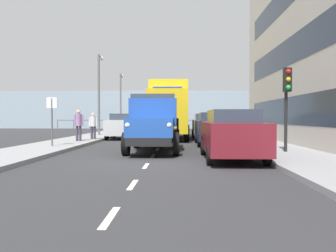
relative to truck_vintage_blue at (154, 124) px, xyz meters
The scene contains 18 objects.
ground_plane 6.91m from the truck_vintage_blue, 90.64° to the right, with size 80.00×80.00×0.00m, color #2D2D30.
sidewalk_left 8.66m from the truck_vintage_blue, 127.51° to the right, with size 2.78×40.69×0.15m, color gray.
sidewalk_right 8.57m from the truck_vintage_blue, 53.31° to the right, with size 2.78×40.69×0.15m, color gray.
road_centreline_markings 6.42m from the truck_vintage_blue, 90.69° to the right, with size 0.12×37.36×0.01m.
sea_horizon 30.19m from the truck_vintage_blue, 90.14° to the right, with size 80.00×0.80×5.00m, color #8C9EAD.
seawall_railing 26.56m from the truck_vintage_blue, 90.16° to the right, with size 28.08×0.08×1.20m.
truck_vintage_blue is the anchor object (origin of this frame).
lorry_cargo_yellow 8.86m from the truck_vintage_blue, 92.47° to the right, with size 2.58×8.20×3.87m.
car_maroon_kerbside_near 3.78m from the truck_vintage_blue, 139.95° to the left, with size 1.92×4.52×1.72m.
car_navy_kerbside_1 4.82m from the truck_vintage_blue, 126.82° to the right, with size 1.83×4.52×1.72m.
car_grey_kerbside_2 9.86m from the truck_vintage_blue, 107.03° to the right, with size 1.78×3.94×1.72m.
car_silver_oppositeside_0 9.01m from the truck_vintage_blue, 72.33° to the right, with size 1.94×4.02×1.72m.
pedestrian_near_railing 6.36m from the truck_vintage_blue, 44.31° to the right, with size 0.53×0.34×1.74m.
pedestrian_strolling 7.39m from the truck_vintage_blue, 55.70° to the right, with size 0.53×0.34×1.60m.
traffic_light_near 5.47m from the truck_vintage_blue, 167.85° to the left, with size 0.28×0.41×3.20m.
lamp_post_promenade 12.60m from the truck_vintage_blue, 65.98° to the right, with size 0.32×1.14×6.08m.
lamp_post_far 21.27m from the truck_vintage_blue, 76.31° to the right, with size 0.32×1.14×5.84m.
street_sign 4.96m from the truck_vintage_blue, 13.72° to the right, with size 0.50×0.07×2.25m.
Camera 1 is at (-1.02, 11.27, 1.47)m, focal length 35.81 mm.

